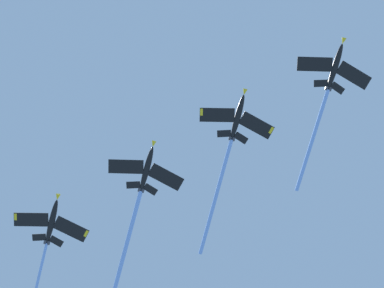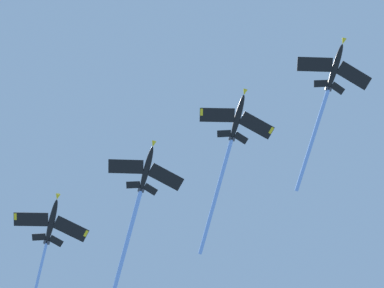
{
  "view_description": "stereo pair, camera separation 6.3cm",
  "coord_description": "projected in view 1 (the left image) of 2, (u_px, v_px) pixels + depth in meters",
  "views": [
    {
      "loc": [
        53.23,
        -10.95,
        1.82
      ],
      "look_at": [
        19.18,
        -25.64,
        127.26
      ],
      "focal_mm": 47.43,
      "sensor_mm": 36.0,
      "label": 1
    },
    {
      "loc": [
        53.25,
        -11.01,
        1.82
      ],
      "look_at": [
        19.18,
        -25.64,
        127.26
      ],
      "focal_mm": 47.43,
      "sensor_mm": 36.0,
      "label": 2
    }
  ],
  "objects": [
    {
      "name": "jet_lead",
      "position": [
        327.0,
        93.0,
        130.37
      ],
      "size": [
        32.52,
        29.13,
        7.44
      ],
      "color": "black"
    },
    {
      "name": "jet_third",
      "position": [
        138.0,
        200.0,
        131.53
      ],
      "size": [
        33.22,
        29.7,
        7.82
      ],
      "color": "black"
    },
    {
      "name": "jet_fourth",
      "position": [
        46.0,
        245.0,
        133.5
      ],
      "size": [
        38.29,
        33.18,
        9.26
      ],
      "color": "black"
    },
    {
      "name": "jet_second",
      "position": [
        229.0,
        149.0,
        131.7
      ],
      "size": [
        35.81,
        31.35,
        8.8
      ],
      "color": "black"
    }
  ]
}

